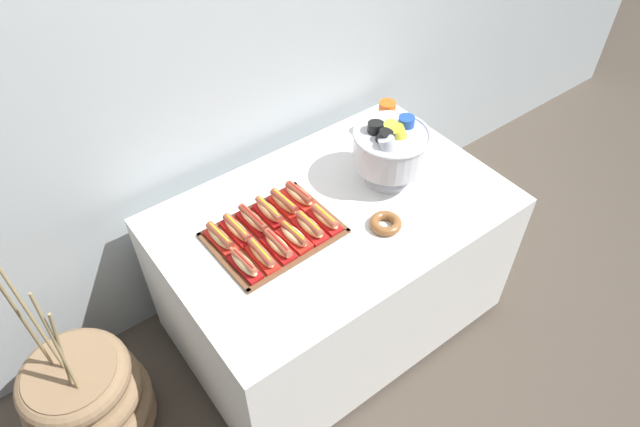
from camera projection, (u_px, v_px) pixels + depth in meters
name	position (u px, v px, depth m)	size (l,w,h in m)	color
ground_plane	(332.00, 317.00, 2.83)	(10.00, 10.00, 0.00)	#4C4238
back_wall	(245.00, 29.00, 2.24)	(6.00, 0.10, 2.60)	#B2BCC1
buffet_table	(333.00, 266.00, 2.54)	(1.41, 0.92, 0.76)	white
floor_vase	(87.00, 399.00, 2.29)	(0.50, 0.50, 1.01)	#896B4C
serving_tray	(274.00, 233.00, 2.19)	(0.49, 0.38, 0.01)	brown
hot_dog_0	(244.00, 264.00, 2.04)	(0.07, 0.16, 0.06)	#B21414
hot_dog_1	(262.00, 255.00, 2.07)	(0.06, 0.16, 0.06)	red
hot_dog_2	(278.00, 245.00, 2.11)	(0.07, 0.16, 0.06)	#B21414
hot_dog_3	(294.00, 236.00, 2.14)	(0.08, 0.16, 0.06)	red
hot_dog_4	(310.00, 227.00, 2.17)	(0.07, 0.16, 0.06)	red
hot_dog_5	(325.00, 218.00, 2.21)	(0.06, 0.16, 0.06)	red
hot_dog_6	(220.00, 238.00, 2.13)	(0.07, 0.17, 0.06)	red
hot_dog_7	(237.00, 230.00, 2.16)	(0.07, 0.17, 0.06)	#B21414
hot_dog_8	(253.00, 220.00, 2.19)	(0.07, 0.18, 0.06)	#B21414
hot_dog_9	(269.00, 212.00, 2.23)	(0.07, 0.16, 0.06)	#B21414
hot_dog_10	(284.00, 203.00, 2.26)	(0.07, 0.17, 0.06)	red
hot_dog_11	(299.00, 195.00, 2.29)	(0.08, 0.17, 0.06)	red
punch_bowl	(390.00, 147.00, 2.30)	(0.32, 0.32, 0.29)	silver
cup_stack	(386.00, 118.00, 2.59)	(0.08, 0.08, 0.17)	#EA5B19
donut	(386.00, 223.00, 2.21)	(0.13, 0.13, 0.04)	brown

